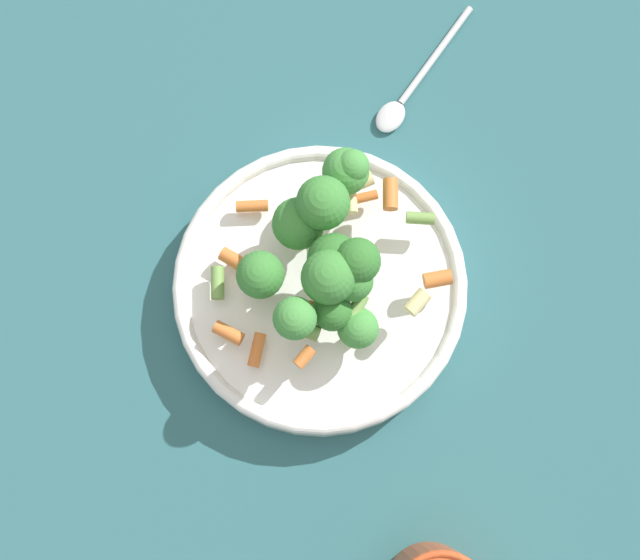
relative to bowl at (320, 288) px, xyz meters
The scene contains 4 objects.
ground_plane 0.02m from the bowl, ahead, with size 3.00×3.00×0.00m, color #2D6066.
bowl is the anchor object (origin of this frame).
pasta_salad 0.07m from the bowl, 138.24° to the right, with size 0.22×0.19×0.10m.
spoon 0.22m from the bowl, 148.77° to the right, with size 0.16×0.07×0.01m.
Camera 1 is at (0.10, 0.14, 0.83)m, focal length 50.00 mm.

